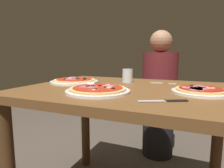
{
  "coord_description": "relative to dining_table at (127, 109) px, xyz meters",
  "views": [
    {
      "loc": [
        0.34,
        -1.01,
        0.95
      ],
      "look_at": [
        -0.05,
        -0.1,
        0.81
      ],
      "focal_mm": 31.2,
      "sensor_mm": 36.0,
      "label": 1
    }
  ],
  "objects": [
    {
      "name": "pizza_across_right",
      "position": [
        -0.38,
        0.05,
        0.14
      ],
      "size": [
        0.31,
        0.31,
        0.03
      ],
      "color": "white",
      "rests_on": "dining_table"
    },
    {
      "name": "water_glass_near",
      "position": [
        -0.07,
        0.21,
        0.16
      ],
      "size": [
        0.07,
        0.07,
        0.09
      ],
      "color": "silver",
      "rests_on": "dining_table"
    },
    {
      "name": "pizza_across_left",
      "position": [
        0.37,
        -0.02,
        0.14
      ],
      "size": [
        0.27,
        0.27,
        0.03
      ],
      "color": "white",
      "rests_on": "dining_table"
    },
    {
      "name": "diner_person",
      "position": [
        0.04,
        0.81,
        -0.09
      ],
      "size": [
        0.32,
        0.32,
        1.18
      ],
      "rotation": [
        0.0,
        0.0,
        3.14
      ],
      "color": "black",
      "rests_on": "ground"
    },
    {
      "name": "dining_table",
      "position": [
        0.0,
        0.0,
        0.0
      ],
      "size": [
        1.12,
        0.88,
        0.78
      ],
      "color": "brown",
      "rests_on": "ground"
    },
    {
      "name": "fork",
      "position": [
        0.15,
        0.24,
        0.13
      ],
      "size": [
        0.16,
        0.02,
        0.0
      ],
      "color": "silver",
      "rests_on": "dining_table"
    },
    {
      "name": "pizza_foreground",
      "position": [
        -0.08,
        -0.19,
        0.14
      ],
      "size": [
        0.31,
        0.31,
        0.05
      ],
      "color": "white",
      "rests_on": "dining_table"
    },
    {
      "name": "knife",
      "position": [
        0.25,
        -0.25,
        0.13
      ],
      "size": [
        0.18,
        0.1,
        0.01
      ],
      "color": "silver",
      "rests_on": "dining_table"
    }
  ]
}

